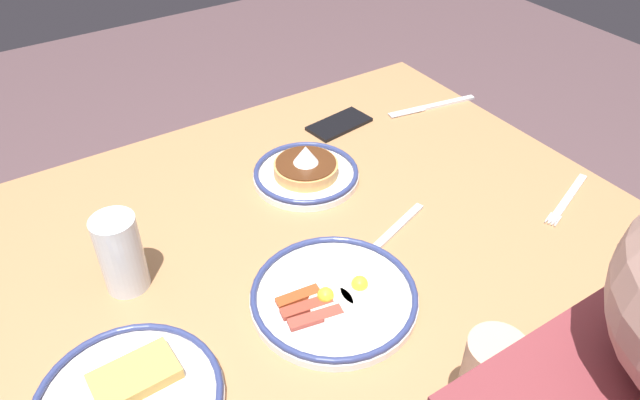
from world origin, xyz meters
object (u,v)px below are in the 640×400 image
object	(u,v)px
plate_near_main	(306,171)
butter_knife	(432,106)
plate_center_pancakes	(334,297)
cell_phone	(339,124)
drinking_glass	(122,257)
fork_near	(392,232)
fork_far	(567,199)

from	to	relation	value
plate_near_main	butter_knife	bearing A→B (deg)	-168.33
plate_center_pancakes	cell_phone	world-z (taller)	plate_center_pancakes
plate_near_main	drinking_glass	world-z (taller)	drinking_glass
plate_center_pancakes	fork_near	world-z (taller)	plate_center_pancakes
fork_far	butter_knife	size ratio (longest dim) A/B	0.79
fork_near	cell_phone	bearing A→B (deg)	-109.71
plate_near_main	butter_knife	distance (m)	0.41
plate_center_pancakes	butter_knife	xyz separation A→B (m)	(-0.54, -0.39, -0.01)
plate_center_pancakes	drinking_glass	world-z (taller)	drinking_glass
fork_near	butter_knife	distance (m)	0.47
plate_near_main	fork_near	bearing A→B (deg)	101.24
plate_near_main	butter_knife	size ratio (longest dim) A/B	0.92
fork_near	butter_knife	world-z (taller)	same
plate_near_main	fork_near	xyz separation A→B (m)	(-0.04, 0.22, -0.02)
plate_center_pancakes	fork_near	xyz separation A→B (m)	(-0.18, -0.08, -0.01)
drinking_glass	cell_phone	size ratio (longest dim) A/B	0.95
fork_far	cell_phone	bearing A→B (deg)	-65.47
drinking_glass	fork_near	size ratio (longest dim) A/B	0.74
drinking_glass	fork_near	distance (m)	0.46
plate_center_pancakes	butter_knife	bearing A→B (deg)	-144.49
butter_knife	drinking_glass	bearing A→B (deg)	12.22
plate_near_main	fork_far	world-z (taller)	plate_near_main
cell_phone	plate_near_main	bearing A→B (deg)	30.12
fork_far	fork_near	bearing A→B (deg)	-17.56
plate_center_pancakes	fork_near	size ratio (longest dim) A/B	1.44
plate_near_main	fork_near	world-z (taller)	plate_near_main
drinking_glass	cell_phone	distance (m)	0.61
drinking_glass	fork_near	bearing A→B (deg)	163.10
plate_near_main	cell_phone	world-z (taller)	plate_near_main
plate_near_main	cell_phone	size ratio (longest dim) A/B	1.46
cell_phone	butter_knife	size ratio (longest dim) A/B	0.63
plate_near_main	plate_center_pancakes	bearing A→B (deg)	65.89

